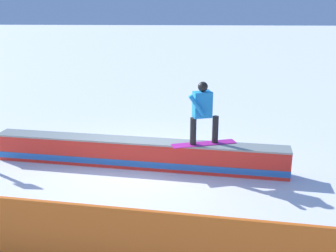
# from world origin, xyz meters

# --- Properties ---
(ground_plane) EXTENTS (120.00, 120.00, 0.00)m
(ground_plane) POSITION_xyz_m (0.00, 0.00, 0.00)
(ground_plane) COLOR white
(grind_box) EXTENTS (6.97, 1.42, 0.67)m
(grind_box) POSITION_xyz_m (0.00, 0.00, 0.31)
(grind_box) COLOR red
(grind_box) RESTS_ON ground_plane
(snowboarder) EXTENTS (1.50, 0.70, 1.43)m
(snowboarder) POSITION_xyz_m (-1.50, 0.22, 1.45)
(snowboarder) COLOR #B32193
(snowboarder) RESTS_ON grind_box
(safety_fence) EXTENTS (11.44, 1.58, 1.11)m
(safety_fence) POSITION_xyz_m (0.00, 3.98, 0.55)
(safety_fence) COLOR orange
(safety_fence) RESTS_ON ground_plane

